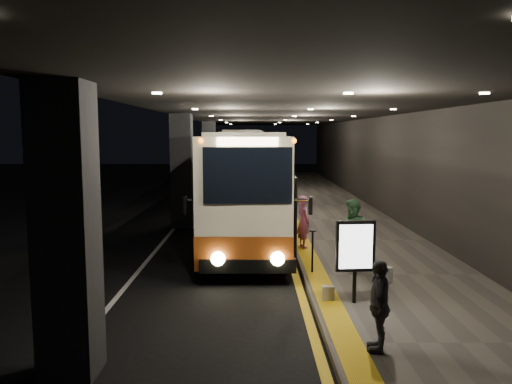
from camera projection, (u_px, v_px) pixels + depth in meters
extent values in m
plane|color=black|center=(213.00, 251.00, 15.57)|extent=(90.00, 90.00, 0.00)
cube|color=silver|center=(179.00, 222.00, 20.52)|extent=(0.12, 50.00, 0.01)
cube|color=gold|center=(280.00, 222.00, 20.55)|extent=(0.18, 50.00, 0.01)
cube|color=#514C44|center=(338.00, 221.00, 20.55)|extent=(4.50, 50.00, 0.15)
cube|color=gold|center=(292.00, 219.00, 20.53)|extent=(0.50, 50.00, 0.01)
cube|color=black|center=(395.00, 150.00, 20.22)|extent=(0.10, 50.00, 6.00)
cube|color=black|center=(67.00, 232.00, 7.36)|extent=(0.80, 0.80, 4.40)
cube|color=black|center=(182.00, 171.00, 19.28)|extent=(0.80, 0.80, 4.40)
cube|color=black|center=(209.00, 157.00, 31.19)|extent=(0.80, 0.80, 4.40)
cube|color=black|center=(284.00, 110.00, 20.01)|extent=(9.00, 50.00, 0.40)
cube|color=beige|center=(249.00, 182.00, 17.26)|extent=(2.54, 11.32, 3.20)
cube|color=#8C3914|center=(250.00, 216.00, 17.40)|extent=(2.56, 11.34, 0.85)
cube|color=black|center=(248.00, 175.00, 11.55)|extent=(2.07, 0.10, 1.32)
cube|color=black|center=(248.00, 266.00, 11.88)|extent=(2.31, 0.29, 0.33)
cylinder|color=black|center=(211.00, 248.00, 13.89)|extent=(0.26, 0.94, 0.94)
cylinder|color=black|center=(286.00, 248.00, 13.90)|extent=(0.26, 0.94, 0.94)
cylinder|color=black|center=(225.00, 209.00, 21.17)|extent=(0.26, 0.94, 0.94)
cylinder|color=black|center=(275.00, 209.00, 21.18)|extent=(0.26, 0.94, 0.94)
sphere|color=#FFEAA5|center=(218.00, 259.00, 11.77)|extent=(0.34, 0.34, 0.34)
sphere|color=#FFEAA5|center=(278.00, 259.00, 11.77)|extent=(0.34, 0.34, 0.34)
cube|color=#FFF2BF|center=(248.00, 142.00, 11.45)|extent=(1.41, 0.07, 0.21)
cube|color=beige|center=(247.00, 157.00, 33.32)|extent=(2.95, 11.91, 3.35)
cube|color=#8C3914|center=(247.00, 176.00, 33.46)|extent=(2.97, 11.94, 0.89)
cube|color=black|center=(245.00, 149.00, 27.33)|extent=(2.17, 0.15, 1.38)
cube|color=black|center=(245.00, 190.00, 27.67)|extent=(2.42, 0.35, 0.34)
cylinder|color=black|center=(227.00, 187.00, 29.78)|extent=(0.28, 0.99, 0.99)
cylinder|color=black|center=(264.00, 187.00, 29.79)|extent=(0.28, 0.99, 0.99)
cylinder|color=black|center=(232.00, 176.00, 37.41)|extent=(0.28, 0.99, 0.99)
cylinder|color=black|center=(262.00, 176.00, 37.42)|extent=(0.28, 0.99, 0.99)
imported|color=#B45483|center=(303.00, 222.00, 15.30)|extent=(0.57, 0.69, 1.62)
imported|color=#498352|center=(353.00, 233.00, 13.03)|extent=(0.82, 1.01, 1.80)
imported|color=#47484C|center=(379.00, 305.00, 8.01)|extent=(0.62, 0.95, 1.50)
cube|color=black|center=(385.00, 275.00, 11.67)|extent=(0.34, 0.24, 0.38)
cube|color=#AEAAA3|center=(328.00, 293.00, 10.49)|extent=(0.25, 0.15, 0.31)
cylinder|color=black|center=(354.00, 287.00, 10.33)|extent=(0.08, 0.08, 0.67)
cube|color=black|center=(355.00, 246.00, 10.23)|extent=(0.82, 0.17, 1.06)
cube|color=white|center=(356.00, 247.00, 10.17)|extent=(0.69, 0.08, 0.91)
cylinder|color=black|center=(312.00, 252.00, 12.56)|extent=(0.05, 0.05, 1.07)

